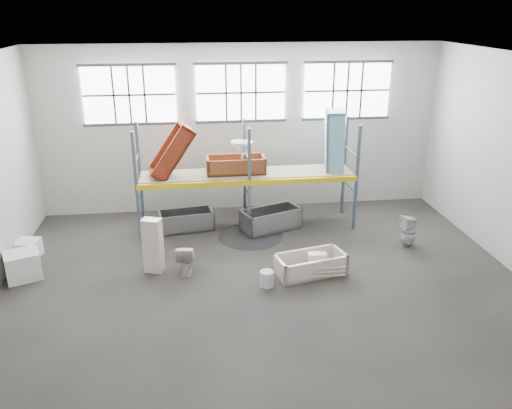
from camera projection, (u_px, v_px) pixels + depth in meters
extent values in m
cube|color=#49433E|center=(264.00, 286.00, 12.00)|extent=(12.00, 10.00, 0.10)
cube|color=silver|center=(266.00, 57.00, 10.18)|extent=(12.00, 10.00, 0.10)
cube|color=#BAB7AD|center=(241.00, 129.00, 15.77)|extent=(12.00, 0.10, 5.00)
cube|color=#B3B0A6|center=(324.00, 310.00, 6.41)|extent=(12.00, 0.10, 5.00)
cube|color=white|center=(129.00, 95.00, 14.89)|extent=(2.60, 0.04, 1.60)
cube|color=white|center=(241.00, 93.00, 15.27)|extent=(2.60, 0.04, 1.60)
cube|color=white|center=(347.00, 90.00, 15.65)|extent=(2.60, 0.04, 1.60)
cube|color=slate|center=(136.00, 187.00, 13.77)|extent=(0.08, 0.08, 3.00)
cube|color=slate|center=(140.00, 174.00, 14.88)|extent=(0.08, 0.08, 3.00)
cube|color=slate|center=(249.00, 183.00, 14.13)|extent=(0.08, 0.08, 3.00)
cube|color=slate|center=(245.00, 170.00, 15.24)|extent=(0.08, 0.08, 3.00)
cube|color=slate|center=(357.00, 178.00, 14.49)|extent=(0.08, 0.08, 3.00)
cube|color=slate|center=(344.00, 166.00, 15.60)|extent=(0.08, 0.08, 3.00)
cube|color=yellow|center=(249.00, 183.00, 14.13)|extent=(6.00, 0.10, 0.14)
cube|color=yellow|center=(245.00, 170.00, 15.24)|extent=(6.00, 0.10, 0.14)
cube|color=gray|center=(247.00, 173.00, 14.66)|extent=(5.90, 1.10, 0.03)
cylinder|color=black|center=(250.00, 236.00, 14.48)|extent=(1.80, 1.80, 0.00)
cube|color=#F2E0CA|center=(317.00, 261.00, 12.47)|extent=(0.45, 0.23, 0.42)
imported|color=beige|center=(281.00, 266.00, 12.50)|extent=(0.51, 0.51, 0.16)
imported|color=beige|center=(186.00, 258.00, 12.45)|extent=(0.48, 0.75, 0.73)
cube|color=beige|center=(153.00, 246.00, 12.36)|extent=(0.50, 0.41, 1.35)
imported|color=silver|center=(409.00, 231.00, 13.77)|extent=(0.45, 0.44, 0.85)
imported|color=silver|center=(242.00, 158.00, 14.20)|extent=(0.70, 0.62, 0.52)
cylinder|color=silver|center=(267.00, 279.00, 11.88)|extent=(0.36, 0.36, 0.36)
cube|color=white|center=(23.00, 265.00, 12.17)|extent=(0.95, 0.89, 0.65)
cube|color=white|center=(28.00, 249.00, 13.22)|extent=(0.66, 0.66, 0.46)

